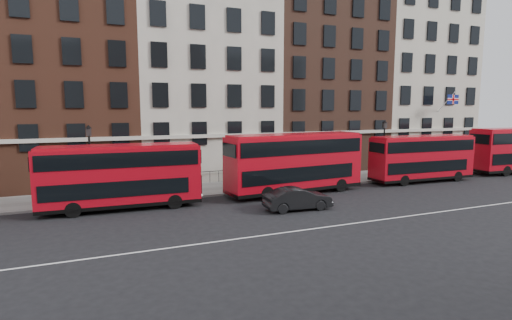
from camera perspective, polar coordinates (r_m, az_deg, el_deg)
name	(u,v)px	position (r m, az deg, el deg)	size (l,w,h in m)	color
ground	(284,221)	(23.75, 3.95, -8.69)	(120.00, 120.00, 0.00)	black
pavement	(227,187)	(33.18, -4.20, -3.91)	(80.00, 5.00, 0.15)	gray
kerb	(237,193)	(30.87, -2.73, -4.75)	(80.00, 0.30, 0.16)	gray
road_centre_line	(300,230)	(22.05, 6.31, -9.98)	(70.00, 0.12, 0.01)	white
building_terrace	(198,70)	(39.70, -8.24, 12.63)	(64.00, 11.95, 22.00)	#AEA896
bus_b	(121,175)	(27.31, -18.78, -2.06)	(10.17, 2.80, 4.24)	#B10916
bus_c	(295,162)	(30.82, 5.54, -0.24)	(11.24, 3.65, 4.64)	#B10916
bus_d	(422,157)	(38.58, 22.59, 0.36)	(9.95, 2.73, 4.15)	#B10916
car_front	(298,199)	(26.19, 6.00, -5.52)	(1.56, 4.47, 1.47)	black
lamp_post_left	(90,160)	(29.14, -22.60, -0.06)	(0.44, 0.44, 5.33)	black
lamp_post_right	(384,146)	(39.17, 17.79, 1.94)	(0.44, 0.44, 5.33)	black
traffic_light	(442,150)	(43.45, 25.08, 1.26)	(0.25, 0.45, 3.27)	black
iron_railings	(219,176)	(35.14, -5.35, -2.33)	(6.60, 0.06, 1.00)	black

